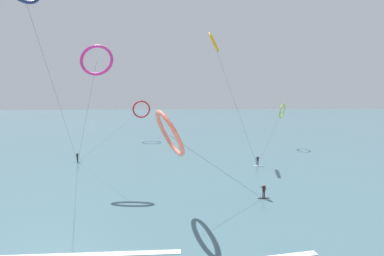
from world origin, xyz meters
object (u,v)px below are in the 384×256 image
kite_lime (282,111)px  kite_magenta (97,60)px  kite_amber (214,42)px  kite_crimson (141,109)px  kite_coral (170,134)px  surfer_teal (77,158)px  surfer_ivory (258,161)px  surfer_charcoal (264,192)px

kite_lime → kite_magenta: bearing=-22.4°
kite_amber → kite_crimson: kite_amber is taller
kite_coral → surfer_teal: bearing=22.1°
kite_coral → surfer_ivory: bearing=-62.5°
surfer_teal → surfer_ivory: bearing=-143.2°
surfer_ivory → kite_magenta: size_ratio=0.09×
kite_amber → kite_magenta: size_ratio=1.26×
kite_lime → kite_crimson: (-33.53, 11.08, -0.09)m
kite_crimson → kite_coral: 42.08m
kite_amber → kite_crimson: bearing=61.1°
surfer_ivory → kite_lime: (10.70, 15.08, 7.51)m
surfer_teal → kite_magenta: size_ratio=0.09×
surfer_teal → kite_magenta: 18.92m
kite_coral → kite_magenta: (-10.20, 11.41, 8.54)m
kite_coral → kite_magenta: 17.53m
surfer_teal → kite_lime: kite_lime is taller
surfer_ivory → kite_magenta: 29.33m
surfer_ivory → surfer_teal: bearing=57.3°
kite_crimson → kite_coral: kite_crimson is taller
kite_crimson → kite_amber: bearing=115.2°
surfer_teal → surfer_charcoal: bearing=-167.2°
kite_crimson → surfer_charcoal: bearing=98.6°
surfer_charcoal → kite_magenta: 27.63m
kite_lime → kite_crimson: size_ratio=0.72×
kite_lime → kite_coral: 39.11m
kite_crimson → surfer_ivory: bearing=113.6°
surfer_ivory → surfer_teal: 31.47m
kite_lime → kite_magenta: (-35.15, -18.71, 8.27)m
kite_lime → kite_amber: kite_amber is taller
kite_lime → kite_magenta: kite_magenta is taller
kite_lime → surfer_ivory: bearing=4.2°
kite_lime → kite_amber: 22.77m
surfer_charcoal → surfer_ivory: same height
surfer_charcoal → kite_magenta: kite_magenta is taller
kite_lime → surfer_teal: bearing=-36.0°
surfer_charcoal → surfer_ivory: (3.70, 12.77, 0.00)m
surfer_ivory → kite_crimson: 35.50m
surfer_ivory → kite_coral: kite_coral is taller
kite_crimson → kite_magenta: bearing=69.3°
surfer_ivory → surfer_charcoal: bearing=139.1°
surfer_teal → kite_amber: size_ratio=0.07×
surfer_ivory → kite_amber: kite_amber is taller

